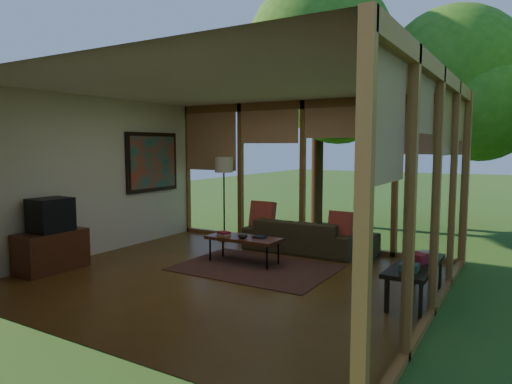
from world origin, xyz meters
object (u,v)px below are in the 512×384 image
Objects in this scene: sofa at (301,236)px; coffee_table at (244,239)px; floor_lamp at (224,169)px; media_cabinet at (52,251)px; side_console at (408,266)px; television at (51,215)px.

coffee_table is at bearing 67.65° from sofa.
sofa is 1.20× the size of floor_lamp.
floor_lamp is at bearing 73.58° from media_cabinet.
sofa is 2.07m from floor_lamp.
sofa is 1.41× the size of side_console.
television reaches higher than media_cabinet.
floor_lamp is (-1.74, 0.14, 1.12)m from sofa.
side_console is at bearing 16.70° from media_cabinet.
television is 3.35m from floor_lamp.
floor_lamp is (0.94, 3.18, 1.11)m from media_cabinet.
sofa is 4.07m from television.
television reaches higher than sofa.
media_cabinet is 5.09m from side_console.
floor_lamp reaches higher than sofa.
sofa is 2.70m from side_console.
sofa reaches higher than coffee_table.
television is at bearing 0.00° from media_cabinet.
media_cabinet is 0.61× the size of floor_lamp.
sofa is 1.27m from coffee_table.
side_console is (4.87, 1.46, 0.11)m from media_cabinet.
media_cabinet reaches higher than sofa.
media_cabinet is at bearing -106.42° from floor_lamp.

